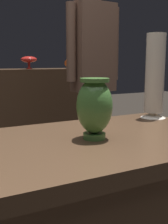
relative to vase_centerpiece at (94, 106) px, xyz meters
The scene contains 5 objects.
vase_centerpiece is the anchor object (origin of this frame).
vase_tall_behind 0.51m from the vase_centerpiece, 24.83° to the left, with size 0.12×0.12×0.41m.
shelf_vase_right 2.23m from the vase_centerpiece, 78.55° to the left, with size 0.17×0.17×0.13m.
shelf_vase_far_right 2.48m from the vase_centerpiece, 67.13° to the left, with size 0.11×0.11×0.23m.
visitor_near_right 1.28m from the vase_centerpiece, 60.59° to the left, with size 0.47×0.21×1.70m.
Camera 1 is at (-0.43, -0.89, 1.08)m, focal length 46.74 mm.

